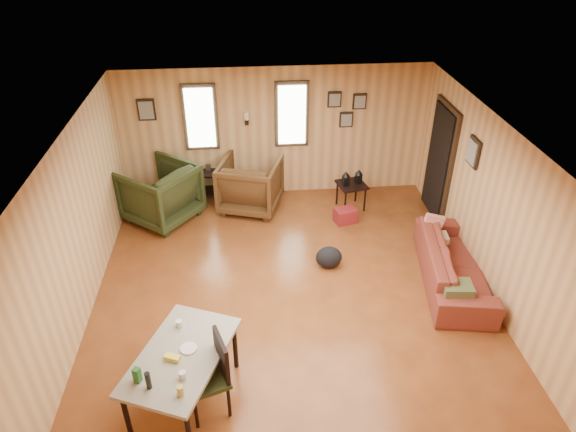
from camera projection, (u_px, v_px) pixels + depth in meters
The scene contains 11 objects.
room at pixel (301, 211), 6.94m from camera, with size 5.54×6.04×2.44m.
sofa at pixel (455, 258), 7.34m from camera, with size 2.12×0.62×0.83m, color maroon.
recliner_brown at pixel (250, 182), 9.07m from camera, with size 1.00×0.94×1.03m, color #492E15.
recliner_green at pixel (160, 191), 8.74m from camera, with size 1.07×1.01×1.11m, color #272F15.
end_table at pixel (215, 179), 9.50m from camera, with size 0.56×0.51×0.67m.
side_table at pixel (352, 183), 9.07m from camera, with size 0.56×0.56×0.75m.
cooler at pixel (345, 216), 8.86m from camera, with size 0.42×0.35×0.26m.
backpack at pixel (329, 257), 7.76m from camera, with size 0.48×0.43×0.35m.
sofa_pillows at pixel (445, 257), 7.23m from camera, with size 0.52×1.65×0.34m.
dining_table at pixel (181, 359), 5.44m from camera, with size 1.30×1.60×0.91m.
dining_chair at pixel (212, 371), 5.42m from camera, with size 0.56×0.56×0.99m.
Camera 1 is at (-0.54, -5.61, 4.82)m, focal length 32.00 mm.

